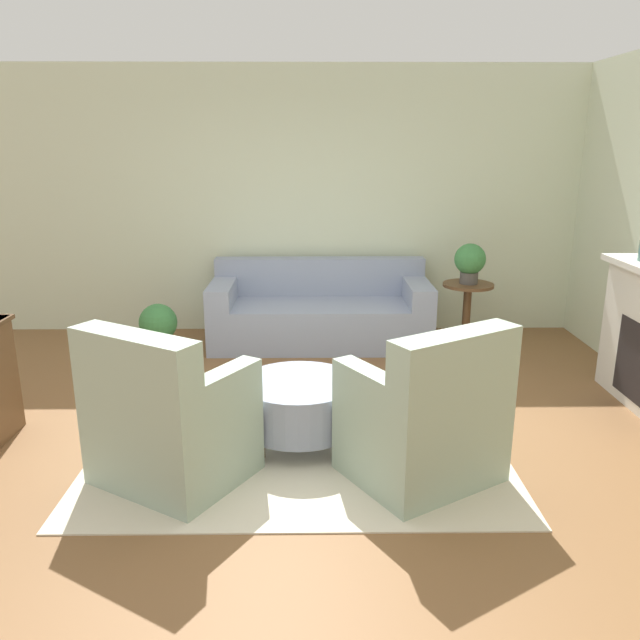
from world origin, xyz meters
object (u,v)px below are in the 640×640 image
Objects in this scene: couch at (320,314)px; side_table at (467,305)px; ottoman_table at (299,403)px; armchair_left at (166,423)px; armchair_right at (427,421)px; potted_plant_on_side_table at (470,261)px; potted_plant_floor at (159,328)px.

couch is 1.49m from side_table.
couch is 2.28m from ottoman_table.
armchair_right is (1.58, 0.00, 0.00)m from armchair_left.
armchair_left is at bearing -133.66° from potted_plant_on_side_table.
potted_plant_floor is (-2.20, 2.37, -0.10)m from armchair_right.
armchair_left is 0.95m from ottoman_table.
armchair_right is 2.68m from side_table.
side_table is at bearing 51.10° from ottoman_table.
potted_plant_floor is (-3.04, -0.17, -0.17)m from side_table.
potted_plant_on_side_table is 3.11m from potted_plant_floor.
potted_plant_on_side_table is (0.85, 2.54, 0.51)m from armchair_right.
armchair_right reaches higher than couch.
potted_plant_floor is (-1.58, -0.41, -0.02)m from couch.
couch is at bearing 14.69° from potted_plant_floor.
ottoman_table is at bearing 33.10° from armchair_left.
ottoman_table is (-0.79, 0.51, -0.10)m from armchair_right.
potted_plant_on_side_table is at bearing 71.59° from armchair_right.
couch is 5.62× the size of potted_plant_on_side_table.
potted_plant_on_side_table is at bearing 180.00° from side_table.
potted_plant_on_side_table reaches higher than armchair_left.
side_table is (1.63, 2.03, 0.17)m from ottoman_table.
armchair_left is 1.58m from armchair_right.
potted_plant_floor is at bearing 127.14° from ottoman_table.
couch is 2.86m from armchair_right.
side_table reaches higher than potted_plant_floor.
armchair_right reaches higher than potted_plant_floor.
armchair_left is at bearing -146.90° from ottoman_table.
couch is 2.95m from armchair_left.
armchair_left is 2.45m from potted_plant_floor.
side_table is (2.42, 2.54, 0.07)m from armchair_left.
side_table is 1.71× the size of potted_plant_on_side_table.
armchair_left reaches higher than side_table.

